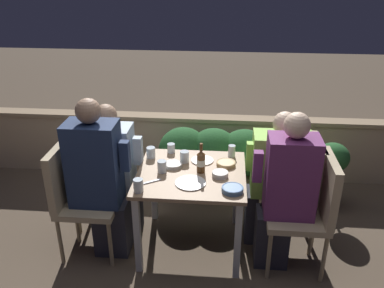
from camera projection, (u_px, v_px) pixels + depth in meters
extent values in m
plane|color=brown|center=(191.00, 244.00, 3.53)|extent=(16.00, 16.00, 0.00)
cube|color=tan|center=(202.00, 147.00, 4.55)|extent=(9.00, 0.14, 0.66)
cube|color=#9E8466|center=(202.00, 118.00, 4.40)|extent=(9.00, 0.18, 0.04)
cube|color=#937556|center=(191.00, 174.00, 3.24)|extent=(0.86, 0.82, 0.03)
cube|color=silver|center=(137.00, 235.00, 3.10)|extent=(0.05, 0.05, 0.68)
cube|color=silver|center=(238.00, 241.00, 3.03)|extent=(0.05, 0.05, 0.68)
cube|color=silver|center=(154.00, 187.00, 3.74)|extent=(0.05, 0.05, 0.68)
cube|color=silver|center=(237.00, 191.00, 3.68)|extent=(0.05, 0.05, 0.68)
cube|color=brown|center=(213.00, 182.00, 4.22)|extent=(1.11, 0.36, 0.28)
ellipsoid|color=#235628|center=(183.00, 150.00, 4.10)|extent=(0.50, 0.47, 0.48)
ellipsoid|color=#235628|center=(214.00, 152.00, 4.08)|extent=(0.50, 0.47, 0.48)
ellipsoid|color=#235628|center=(244.00, 153.00, 4.05)|extent=(0.50, 0.47, 0.48)
cube|color=tan|center=(90.00, 204.00, 3.30)|extent=(0.47, 0.47, 0.05)
cube|color=tan|center=(61.00, 174.00, 3.20)|extent=(0.06, 0.47, 0.47)
cylinder|color=#9E8966|center=(60.00, 242.00, 3.23)|extent=(0.03, 0.03, 0.42)
cylinder|color=#9E8966|center=(110.00, 244.00, 3.19)|extent=(0.03, 0.03, 0.42)
cylinder|color=#9E8966|center=(78.00, 212.00, 3.60)|extent=(0.03, 0.03, 0.42)
cylinder|color=#9E8966|center=(123.00, 215.00, 3.56)|extent=(0.03, 0.03, 0.42)
cube|color=#282833|center=(113.00, 226.00, 3.37)|extent=(0.28, 0.23, 0.47)
cube|color=navy|center=(94.00, 164.00, 3.14)|extent=(0.40, 0.26, 0.68)
cube|color=navy|center=(125.00, 156.00, 3.08)|extent=(0.07, 0.07, 0.24)
sphere|color=#99755B|center=(88.00, 111.00, 2.96)|extent=(0.19, 0.19, 0.19)
cube|color=tan|center=(104.00, 186.00, 3.54)|extent=(0.47, 0.47, 0.05)
cube|color=tan|center=(78.00, 159.00, 3.45)|extent=(0.06, 0.47, 0.47)
cylinder|color=#9E8966|center=(77.00, 221.00, 3.48)|extent=(0.03, 0.03, 0.42)
cylinder|color=#9E8966|center=(123.00, 224.00, 3.44)|extent=(0.03, 0.03, 0.42)
cylinder|color=#9E8966|center=(92.00, 196.00, 3.84)|extent=(0.03, 0.03, 0.42)
cylinder|color=#9E8966|center=(134.00, 198.00, 3.81)|extent=(0.03, 0.03, 0.42)
cube|color=#282833|center=(125.00, 208.00, 3.62)|extent=(0.28, 0.23, 0.47)
cube|color=silver|center=(109.00, 156.00, 3.42)|extent=(0.39, 0.26, 0.54)
cube|color=silver|center=(138.00, 151.00, 3.37)|extent=(0.07, 0.07, 0.24)
sphere|color=#99755B|center=(105.00, 116.00, 3.26)|extent=(0.19, 0.19, 0.19)
cube|color=tan|center=(296.00, 216.00, 3.14)|extent=(0.47, 0.47, 0.05)
cube|color=tan|center=(328.00, 188.00, 3.02)|extent=(0.06, 0.47, 0.47)
cylinder|color=#9E8966|center=(269.00, 256.00, 3.07)|extent=(0.03, 0.03, 0.42)
cylinder|color=#9E8966|center=(324.00, 259.00, 3.04)|extent=(0.03, 0.03, 0.42)
cylinder|color=#9E8966|center=(265.00, 224.00, 3.44)|extent=(0.03, 0.03, 0.42)
cylinder|color=#9E8966|center=(314.00, 226.00, 3.41)|extent=(0.03, 0.03, 0.42)
cube|color=#282833|center=(271.00, 237.00, 3.24)|extent=(0.26, 0.23, 0.47)
cube|color=#6B2D66|center=(291.00, 177.00, 3.00)|extent=(0.37, 0.26, 0.63)
cube|color=#6B2D66|center=(258.00, 166.00, 2.99)|extent=(0.07, 0.07, 0.24)
sphere|color=beige|center=(297.00, 125.00, 2.83)|extent=(0.19, 0.19, 0.19)
cube|color=tan|center=(286.00, 195.00, 3.42)|extent=(0.47, 0.47, 0.05)
cube|color=tan|center=(315.00, 169.00, 3.29)|extent=(0.06, 0.47, 0.47)
cylinder|color=#9E8966|center=(261.00, 231.00, 3.35)|extent=(0.03, 0.03, 0.42)
cylinder|color=#9E8966|center=(312.00, 234.00, 3.31)|extent=(0.03, 0.03, 0.42)
cylinder|color=#9E8966|center=(258.00, 204.00, 3.72)|extent=(0.03, 0.03, 0.42)
cylinder|color=#9E8966|center=(304.00, 206.00, 3.68)|extent=(0.03, 0.03, 0.42)
cube|color=#282833|center=(264.00, 215.00, 3.52)|extent=(0.33, 0.23, 0.47)
cube|color=#8CCC4C|center=(281.00, 164.00, 3.30)|extent=(0.47, 0.26, 0.52)
cube|color=#8CCC4C|center=(250.00, 156.00, 3.30)|extent=(0.07, 0.07, 0.24)
sphere|color=beige|center=(285.00, 124.00, 3.15)|extent=(0.19, 0.19, 0.19)
cylinder|color=brown|center=(201.00, 163.00, 3.21)|extent=(0.07, 0.07, 0.15)
cylinder|color=beige|center=(201.00, 162.00, 3.21)|extent=(0.07, 0.07, 0.05)
cone|color=brown|center=(201.00, 153.00, 3.17)|extent=(0.07, 0.07, 0.03)
cylinder|color=brown|center=(201.00, 147.00, 3.15)|extent=(0.02, 0.02, 0.06)
cylinder|color=silver|center=(202.00, 160.00, 3.41)|extent=(0.19, 0.19, 0.01)
cylinder|color=white|center=(191.00, 183.00, 3.07)|extent=(0.23, 0.23, 0.01)
cylinder|color=beige|center=(220.00, 174.00, 3.17)|extent=(0.13, 0.13, 0.04)
torus|color=beige|center=(220.00, 172.00, 3.16)|extent=(0.13, 0.13, 0.01)
cylinder|color=beige|center=(173.00, 165.00, 3.32)|extent=(0.15, 0.15, 0.03)
torus|color=beige|center=(173.00, 164.00, 3.31)|extent=(0.15, 0.15, 0.01)
cylinder|color=#4C709E|center=(233.00, 189.00, 2.96)|extent=(0.16, 0.16, 0.04)
torus|color=#4C709E|center=(233.00, 188.00, 2.96)|extent=(0.16, 0.16, 0.01)
cylinder|color=tan|center=(226.00, 164.00, 3.34)|extent=(0.16, 0.16, 0.03)
torus|color=tan|center=(226.00, 162.00, 3.33)|extent=(0.16, 0.16, 0.01)
cylinder|color=silver|center=(162.00, 166.00, 3.22)|extent=(0.07, 0.07, 0.10)
cylinder|color=silver|center=(232.00, 151.00, 3.48)|extent=(0.06, 0.06, 0.10)
cylinder|color=silver|center=(151.00, 152.00, 3.46)|extent=(0.07, 0.07, 0.09)
cylinder|color=silver|center=(184.00, 157.00, 3.38)|extent=(0.07, 0.07, 0.10)
cylinder|color=silver|center=(138.00, 185.00, 2.95)|extent=(0.07, 0.07, 0.10)
cylinder|color=silver|center=(171.00, 148.00, 3.55)|extent=(0.07, 0.07, 0.08)
cube|color=silver|center=(151.00, 182.00, 3.09)|extent=(0.15, 0.11, 0.01)
cylinder|color=#9E5638|center=(327.00, 197.00, 4.01)|extent=(0.22, 0.22, 0.22)
cylinder|color=#47331E|center=(330.00, 178.00, 3.92)|extent=(0.03, 0.03, 0.20)
ellipsoid|color=#235628|center=(333.00, 157.00, 3.83)|extent=(0.31, 0.31, 0.28)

